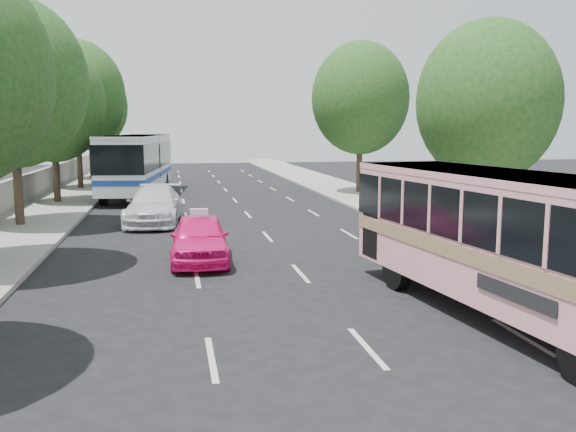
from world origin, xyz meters
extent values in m
plane|color=black|center=(0.00, 0.00, 0.00)|extent=(120.00, 120.00, 0.00)
cube|color=#9E998E|center=(-8.50, 20.00, 0.07)|extent=(4.00, 90.00, 0.15)
cube|color=#9E998E|center=(8.50, 20.00, 0.06)|extent=(4.00, 90.00, 0.12)
cube|color=#9E998E|center=(-10.30, 20.00, 0.90)|extent=(0.30, 90.00, 1.50)
cylinder|color=#38281E|center=(-8.70, 14.00, 1.90)|extent=(0.36, 0.36, 3.80)
ellipsoid|color=#1A481A|center=(-8.70, 14.00, 5.90)|extent=(6.00, 6.00, 6.90)
sphere|color=#1A481A|center=(-8.30, 13.70, 7.10)|extent=(3.90, 3.90, 3.90)
cylinder|color=#38281E|center=(-8.60, 22.00, 1.75)|extent=(0.36, 0.36, 3.50)
ellipsoid|color=#1A481A|center=(-8.60, 22.00, 5.43)|extent=(5.52, 5.52, 6.35)
sphere|color=#1A481A|center=(-8.20, 21.70, 6.53)|extent=(3.59, 3.59, 3.59)
cylinder|color=#38281E|center=(-8.50, 30.00, 2.00)|extent=(0.36, 0.36, 3.99)
ellipsoid|color=#1A481A|center=(-8.50, 30.00, 6.20)|extent=(6.30, 6.30, 7.24)
sphere|color=#1A481A|center=(-8.10, 29.70, 7.46)|extent=(4.09, 4.09, 4.09)
cylinder|color=#38281E|center=(-8.70, 38.00, 1.86)|extent=(0.36, 0.36, 3.72)
ellipsoid|color=#1A481A|center=(-8.70, 38.00, 5.78)|extent=(5.88, 5.88, 6.76)
sphere|color=#1A481A|center=(-8.30, 37.70, 6.96)|extent=(3.82, 3.82, 3.82)
cylinder|color=#38281E|center=(8.70, 8.00, 1.61)|extent=(0.36, 0.36, 3.23)
ellipsoid|color=#1A481A|center=(8.70, 8.00, 5.01)|extent=(5.10, 5.10, 5.87)
sphere|color=#1A481A|center=(9.10, 7.70, 6.04)|extent=(3.32, 3.31, 3.31)
cylinder|color=#38281E|center=(9.00, 24.00, 1.90)|extent=(0.36, 0.36, 3.80)
ellipsoid|color=#1A481A|center=(9.00, 24.00, 5.90)|extent=(6.00, 6.00, 6.90)
sphere|color=#1A481A|center=(9.40, 23.70, 7.10)|extent=(3.90, 3.90, 3.90)
cube|color=#FDA3AE|center=(4.50, -0.87, 1.82)|extent=(3.67, 10.02, 2.62)
cube|color=#9E7A59|center=(4.50, -0.87, 1.52)|extent=(3.71, 10.04, 0.34)
cube|color=black|center=(4.50, -0.87, 2.30)|extent=(3.72, 10.05, 1.08)
cube|color=#FDA3AE|center=(4.50, -0.87, 3.05)|extent=(3.69, 10.04, 0.16)
cylinder|color=black|center=(3.06, 1.91, 0.51)|extent=(0.42, 1.05, 1.02)
cylinder|color=black|center=(5.19, 2.18, 0.51)|extent=(0.42, 1.05, 1.02)
imported|color=#FD1680|center=(-1.72, 6.14, 0.73)|extent=(1.88, 4.34, 1.46)
imported|color=silver|center=(-3.27, 14.14, 0.78)|extent=(2.65, 5.53, 1.55)
cube|color=white|center=(-4.50, 25.18, 2.11)|extent=(3.89, 12.39, 3.10)
cube|color=black|center=(-4.50, 25.18, 2.49)|extent=(3.94, 12.42, 1.52)
cube|color=navy|center=(-4.50, 25.18, 1.32)|extent=(3.93, 12.41, 0.30)
cube|color=white|center=(-4.50, 25.18, 3.58)|extent=(3.91, 12.41, 0.14)
cylinder|color=black|center=(-5.22, 29.14, 0.56)|extent=(0.44, 1.15, 1.12)
cylinder|color=black|center=(-2.95, 28.89, 0.56)|extent=(0.44, 1.15, 1.12)
cylinder|color=black|center=(-6.10, 21.06, 0.56)|extent=(0.44, 1.15, 1.12)
cylinder|color=black|center=(-3.82, 20.82, 0.56)|extent=(0.44, 1.15, 1.12)
cube|color=silver|center=(-4.97, 30.80, 2.02)|extent=(3.59, 11.88, 2.97)
cube|color=black|center=(-4.97, 30.80, 2.39)|extent=(3.65, 11.91, 1.46)
cube|color=navy|center=(-4.97, 30.80, 1.27)|extent=(3.63, 11.90, 0.29)
cube|color=silver|center=(-4.97, 30.80, 3.44)|extent=(3.61, 11.90, 0.14)
cylinder|color=black|center=(-6.41, 34.38, 0.54)|extent=(0.41, 1.10, 1.07)
cylinder|color=black|center=(-4.24, 34.59, 0.54)|extent=(0.41, 1.10, 1.07)
cylinder|color=black|center=(-5.67, 26.62, 0.54)|extent=(0.41, 1.10, 1.07)
cylinder|color=black|center=(-3.49, 26.83, 0.54)|extent=(0.41, 1.10, 1.07)
cube|color=silver|center=(-1.72, 6.14, 1.55)|extent=(0.56, 0.20, 0.18)
camera|label=1|loc=(-2.51, -12.45, 4.08)|focal=38.00mm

